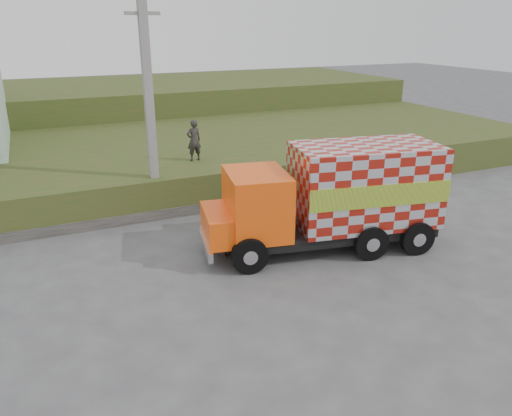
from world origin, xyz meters
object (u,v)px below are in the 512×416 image
cargo_truck (334,197)px  cow (232,242)px  utility_pole (149,108)px  pedestrian (194,140)px

cargo_truck → cow: 3.56m
utility_pole → pedestrian: bearing=38.3°
utility_pole → cow: bearing=-76.3°
cow → pedestrian: bearing=64.1°
utility_pole → cargo_truck: utility_pole is taller
utility_pole → pedestrian: utility_pole is taller
cow → pedestrian: (0.92, 6.46, 1.74)m
cargo_truck → utility_pole: bearing=141.8°
cargo_truck → pedestrian: size_ratio=4.58×
utility_pole → cargo_truck: (4.53, -5.22, -2.35)m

